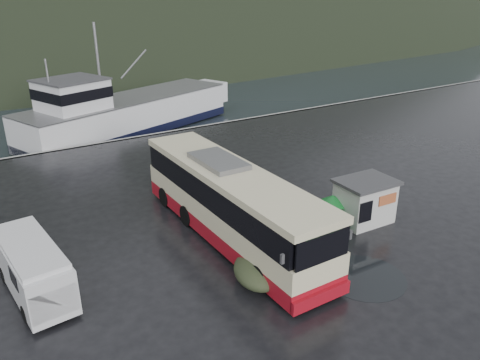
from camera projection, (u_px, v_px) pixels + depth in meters
ground at (236, 256)px, 21.35m from camera, size 160.00×160.00×0.00m
quay_edge at (103, 143)px, 36.97m from camera, size 160.00×0.60×1.50m
coach_bus at (231, 236)px, 23.02m from camera, size 3.30×13.31×3.77m
white_van at (37, 292)px, 18.75m from camera, size 2.38×5.56×2.25m
waste_bin_left at (331, 222)px, 24.43m from camera, size 1.21×1.21×1.53m
waste_bin_right at (330, 236)px, 23.00m from camera, size 1.13×1.13×1.48m
dome_tent at (257, 282)px, 19.44m from camera, size 2.68×3.17×1.06m
ticket_kiosk at (362, 221)px, 24.54m from camera, size 3.04×2.35×2.30m
jersey_barrier_a at (328, 271)px, 20.15m from camera, size 0.82×1.48×0.72m
jersey_barrier_b at (381, 211)px, 25.61m from camera, size 1.22×1.63×0.73m
fishing_trawler at (130, 117)px, 44.33m from camera, size 25.54×13.78×10.07m
puddles at (323, 263)px, 20.75m from camera, size 11.64×12.59×0.01m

